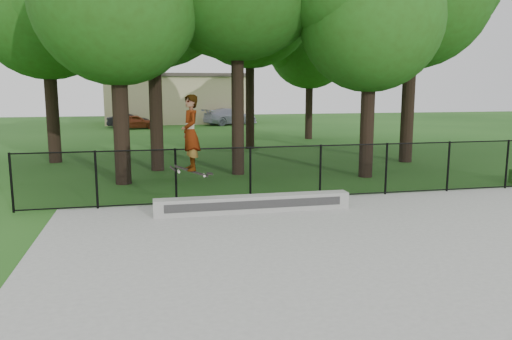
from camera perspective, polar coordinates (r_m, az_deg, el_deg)
The scene contains 9 objects.
ground at distance 9.10m, azimuth 20.11°, elevation -11.28°, with size 100.00×100.00×0.00m, color #1C4B15.
concrete_slab at distance 9.09m, azimuth 20.12°, elevation -11.10°, with size 14.00×12.00×0.06m, color gray.
grind_ledge at distance 12.43m, azimuth -0.29°, elevation -3.87°, with size 4.90×0.40×0.41m, color #A1A19D.
car_a at distance 38.93m, azimuth -13.64°, elevation 5.39°, with size 1.30×3.22×1.10m, color maroon.
car_b at distance 40.61m, azimuth -14.36°, elevation 5.51°, with size 1.16×3.00×1.09m, color black.
car_c at distance 42.27m, azimuth -2.93°, elevation 6.13°, with size 1.93×4.36×1.38m, color #AEAEC5.
skater_airborne at distance 11.92m, azimuth -7.49°, elevation 4.11°, with size 0.80×0.71×2.01m.
chainlink_fence at distance 14.04m, azimuth 7.36°, elevation -0.13°, with size 16.06×0.06×1.50m.
distant_building at distance 45.22m, azimuth -9.06°, elevation 8.11°, with size 12.40×6.40×4.30m.
Camera 1 is at (-4.71, -7.13, 3.13)m, focal length 35.00 mm.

